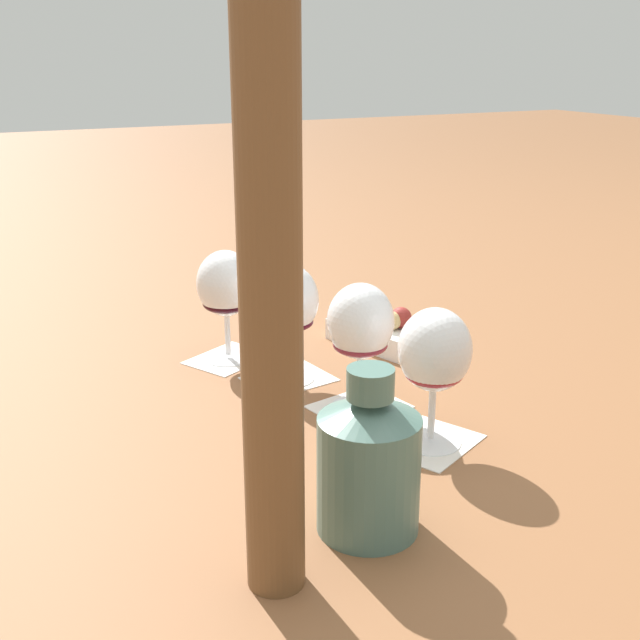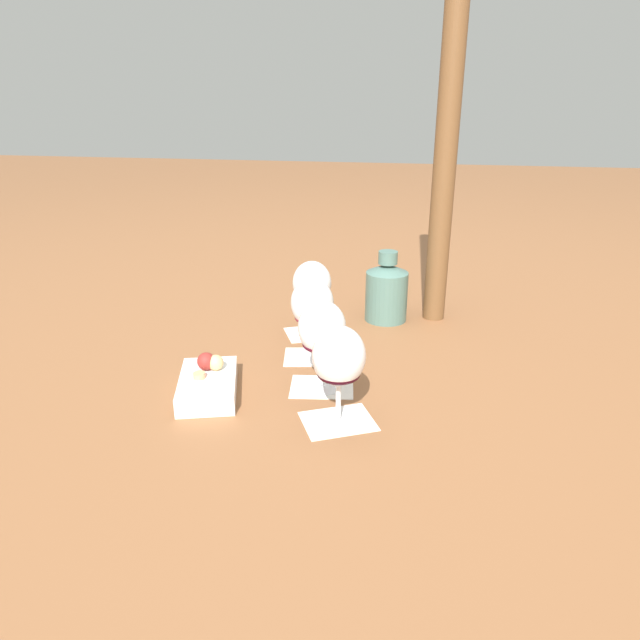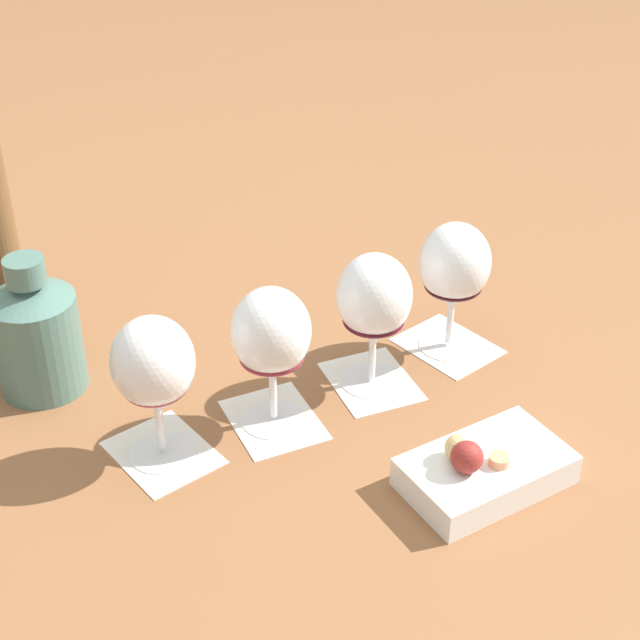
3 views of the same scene
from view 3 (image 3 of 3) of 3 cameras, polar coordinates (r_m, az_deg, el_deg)
ground_plane at (r=1.14m, az=-0.12°, el=-4.61°), size 8.00×8.00×0.00m
tasting_card_0 at (r=1.08m, az=-9.12°, el=-7.61°), size 0.13×0.14×0.00m
tasting_card_1 at (r=1.11m, az=-2.70°, el=-5.81°), size 0.11×0.13×0.00m
tasting_card_2 at (r=1.17m, az=3.00°, el=-3.56°), size 0.11×0.13×0.00m
tasting_card_3 at (r=1.24m, az=7.45°, el=-1.48°), size 0.14×0.15×0.00m
wine_glass_0 at (r=1.01m, az=-9.66°, el=-2.81°), size 0.09×0.09×0.17m
wine_glass_1 at (r=1.04m, az=-2.86°, el=-1.03°), size 0.09×0.09×0.17m
wine_glass_2 at (r=1.10m, az=3.16°, el=1.09°), size 0.09×0.09×0.17m
wine_glass_3 at (r=1.18m, az=7.82°, el=2.98°), size 0.09×0.09×0.17m
ceramic_vase at (r=1.16m, az=-16.18°, el=-0.73°), size 0.10×0.10×0.17m
snack_dish at (r=1.03m, az=9.50°, el=-8.55°), size 0.19×0.15×0.07m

